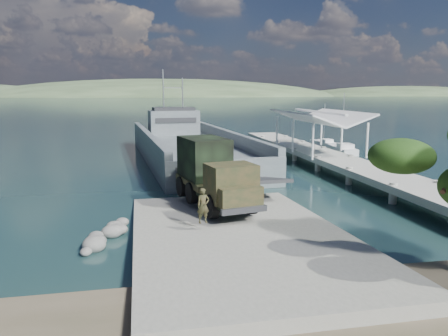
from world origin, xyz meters
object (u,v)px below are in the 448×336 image
(sailboat_near, at_px, (342,150))
(pier, at_px, (322,149))
(military_truck, at_px, (212,172))
(sailboat_far, at_px, (324,144))
(landing_craft, at_px, (189,152))
(soldier, at_px, (203,213))

(sailboat_near, bearing_deg, pier, -123.03)
(military_truck, relative_size, sailboat_far, 1.50)
(pier, relative_size, military_truck, 5.12)
(sailboat_far, bearing_deg, landing_craft, -162.42)
(pier, distance_m, sailboat_near, 9.56)
(pier, xyz_separation_m, sailboat_far, (6.63, 14.37, -1.29))
(pier, bearing_deg, sailboat_near, 51.92)
(sailboat_near, bearing_deg, landing_craft, -170.28)
(landing_craft, height_order, military_truck, landing_craft)
(military_truck, height_order, sailboat_far, sailboat_far)
(landing_craft, distance_m, military_truck, 20.37)
(pier, relative_size, soldier, 25.51)
(sailboat_far, bearing_deg, pier, -121.04)
(pier, xyz_separation_m, soldier, (-14.66, -19.34, -0.24))
(landing_craft, relative_size, sailboat_near, 5.05)
(pier, bearing_deg, landing_craft, 154.16)
(landing_craft, relative_size, military_truck, 4.22)
(landing_craft, bearing_deg, sailboat_far, 19.85)
(soldier, bearing_deg, pier, 40.48)
(pier, distance_m, landing_craft, 13.74)
(landing_craft, bearing_deg, sailboat_near, 0.67)
(sailboat_near, xyz_separation_m, sailboat_far, (0.78, 6.90, -0.08))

